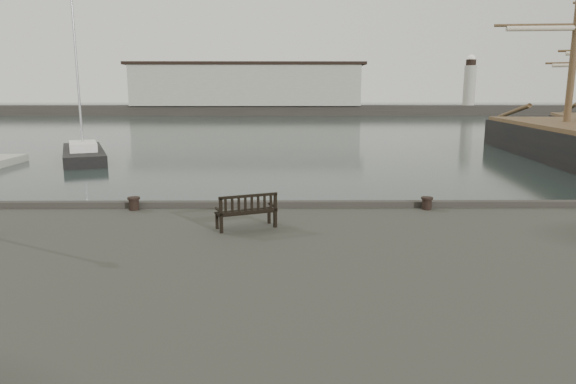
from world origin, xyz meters
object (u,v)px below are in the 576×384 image
(bench, at_px, (246,217))
(yacht_d, at_px, (84,156))
(bollard_left, at_px, (134,204))
(bollard_right, at_px, (427,203))

(bench, relative_size, yacht_d, 0.13)
(bench, xyz_separation_m, yacht_d, (-13.98, 25.18, -1.61))
(yacht_d, bearing_deg, bollard_left, -88.11)
(bench, bearing_deg, yacht_d, 96.80)
(bollard_right, relative_size, yacht_d, 0.03)
(bollard_right, xyz_separation_m, yacht_d, (-19.26, 23.07, -1.51))
(bollard_right, bearing_deg, bench, -158.22)
(bench, distance_m, bollard_right, 5.69)
(bench, relative_size, bollard_left, 4.26)
(bench, height_order, yacht_d, yacht_d)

